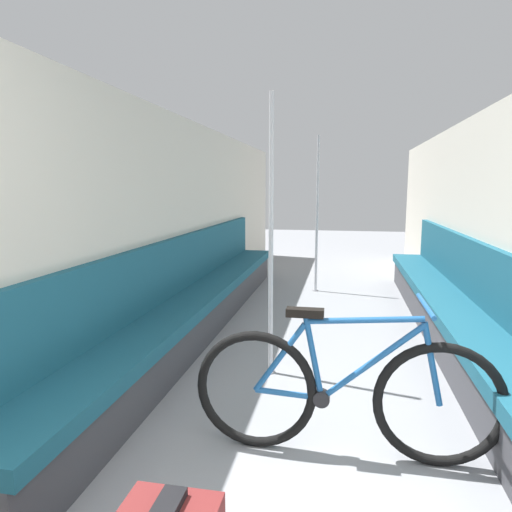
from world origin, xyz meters
The scene contains 7 objects.
wall_left centered at (-1.49, 3.78, 1.08)m, with size 0.10×10.75×2.16m, color beige.
wall_right centered at (1.49, 3.78, 1.08)m, with size 0.10×10.75×2.16m, color beige.
bench_seat_row_left centered at (-1.24, 3.84, 0.30)m, with size 0.47×5.90×0.97m.
bench_seat_row_right centered at (1.24, 3.84, 0.30)m, with size 0.47×5.90×0.97m.
bicycle centered at (0.23, 1.91, 0.36)m, with size 1.65×0.46×0.87m.
grab_pole_near centered at (-0.16, 5.90, 1.04)m, with size 0.08×0.08×2.14m.
grab_pole_far centered at (-0.34, 2.95, 1.04)m, with size 0.08×0.08×2.14m.
Camera 1 is at (0.20, -0.44, 1.46)m, focal length 32.00 mm.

